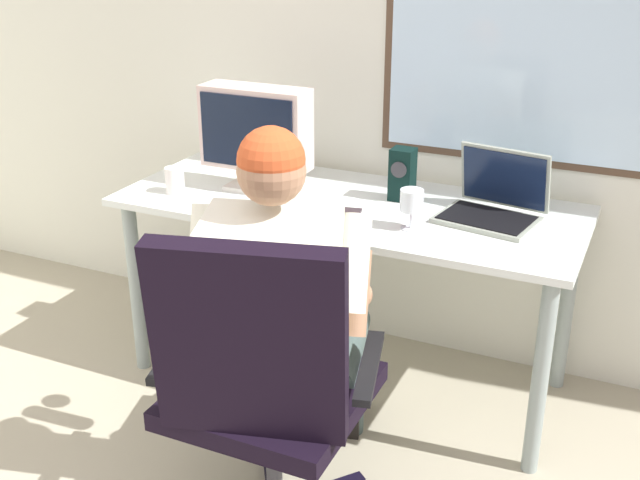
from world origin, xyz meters
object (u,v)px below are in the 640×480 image
object	(u,v)px
wine_glass	(412,203)
desk_speaker	(402,174)
crt_monitor	(256,130)
cd_case	(340,214)
person_seated	(284,307)
desk	(348,226)
office_chair	(262,377)
laptop	(495,200)
coffee_mug	(175,180)

from	to	relation	value
wine_glass	desk_speaker	distance (m)	0.30
crt_monitor	desk_speaker	bearing A→B (deg)	11.37
cd_case	person_seated	bearing A→B (deg)	-85.20
crt_monitor	wine_glass	distance (m)	0.72
crt_monitor	wine_glass	xyz separation A→B (m)	(0.68, -0.16, -0.14)
desk_speaker	crt_monitor	bearing A→B (deg)	-168.63
desk	office_chair	distance (m)	0.95
person_seated	wine_glass	xyz separation A→B (m)	(0.23, 0.52, 0.20)
laptop	desk	bearing A→B (deg)	-171.71
crt_monitor	laptop	bearing A→B (deg)	4.68
cd_case	coffee_mug	xyz separation A→B (m)	(-0.68, -0.04, 0.05)
desk_speaker	coffee_mug	distance (m)	0.87
laptop	desk_speaker	world-z (taller)	laptop
coffee_mug	wine_glass	bearing A→B (deg)	1.21
person_seated	coffee_mug	world-z (taller)	person_seated
office_chair	person_seated	size ratio (longest dim) A/B	0.83
laptop	wine_glass	size ratio (longest dim) A/B	2.63
laptop	wine_glass	xyz separation A→B (m)	(-0.23, -0.23, 0.03)
crt_monitor	desk_speaker	xyz separation A→B (m)	(0.56, 0.11, -0.14)
desk	laptop	xyz separation A→B (m)	(0.53, 0.08, 0.16)
wine_glass	desk	bearing A→B (deg)	152.31
office_chair	wine_glass	bearing A→B (deg)	77.94
desk_speaker	laptop	bearing A→B (deg)	-5.89
desk_speaker	cd_case	world-z (taller)	desk_speaker
cd_case	office_chair	bearing A→B (deg)	-82.47
crt_monitor	cd_case	xyz separation A→B (m)	(0.41, -0.14, -0.23)
cd_case	coffee_mug	distance (m)	0.68
crt_monitor	desk_speaker	world-z (taller)	crt_monitor
laptop	coffee_mug	world-z (taller)	laptop
office_chair	coffee_mug	size ratio (longest dim) A/B	10.18
laptop	person_seated	bearing A→B (deg)	-121.62
person_seated	coffee_mug	bearing A→B (deg)	145.42
cd_case	coffee_mug	bearing A→B (deg)	-176.73
person_seated	crt_monitor	xyz separation A→B (m)	(-0.46, 0.67, 0.34)
person_seated	cd_case	bearing A→B (deg)	94.80
person_seated	cd_case	world-z (taller)	person_seated
desk	wine_glass	xyz separation A→B (m)	(0.30, -0.15, 0.19)
wine_glass	desk_speaker	size ratio (longest dim) A/B	0.72
desk	desk_speaker	distance (m)	0.28
desk_speaker	coffee_mug	size ratio (longest dim) A/B	1.96
laptop	coffee_mug	distance (m)	1.21
desk	crt_monitor	world-z (taller)	crt_monitor
office_chair	wine_glass	distance (m)	0.85
laptop	cd_case	distance (m)	0.55
office_chair	crt_monitor	bearing A→B (deg)	118.90
coffee_mug	desk	bearing A→B (deg)	14.98
crt_monitor	laptop	xyz separation A→B (m)	(0.92, 0.08, -0.17)
desk	coffee_mug	size ratio (longest dim) A/B	17.10
office_chair	desk_speaker	world-z (taller)	office_chair
wine_glass	crt_monitor	bearing A→B (deg)	167.10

